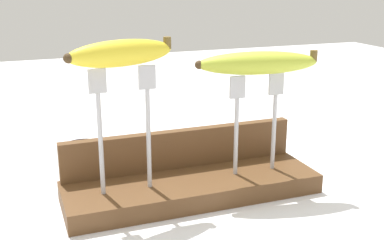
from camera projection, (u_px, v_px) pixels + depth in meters
The scene contains 9 objects.
ground_plane at pixel (192, 196), 0.82m from camera, with size 3.00×3.00×0.00m, color silver.
wooden_board at pixel (192, 187), 0.81m from camera, with size 0.42×0.13×0.03m, color brown.
board_backstop at pixel (181, 148), 0.85m from camera, with size 0.41×0.02×0.07m, color brown.
fork_stand_left at pixel (124, 119), 0.73m from camera, with size 0.10×0.01×0.19m.
fork_stand_right at pixel (256, 114), 0.81m from camera, with size 0.10×0.01×0.17m.
banana_raised_left at pixel (121, 53), 0.70m from camera, with size 0.17×0.07×0.04m.
banana_raised_right at pixel (258, 63), 0.78m from camera, with size 0.20×0.08×0.04m.
banana_chunk_near at pixel (129, 151), 0.96m from camera, with size 0.04×0.06×0.04m.
wire_coil at pixel (82, 144), 1.06m from camera, with size 0.08×0.08×0.00m, color black.
Camera 1 is at (-0.26, -0.70, 0.35)m, focal length 46.02 mm.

